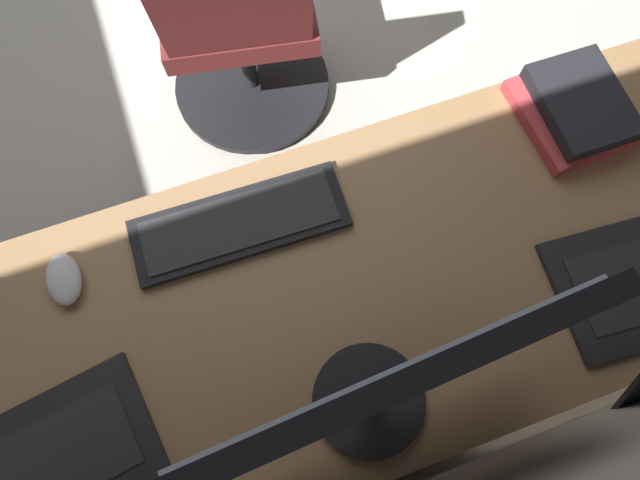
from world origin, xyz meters
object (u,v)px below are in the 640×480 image
Objects in this scene: drawer_pedestal at (331,343)px; mouse_main at (64,279)px; monitor_primary at (384,391)px; keyboard_main at (240,223)px; book_stack_near at (577,107)px; office_chair at (238,21)px.

mouse_main is at bearing -26.85° from drawer_pedestal.
keyboard_main is at bearing -73.43° from monitor_primary.
office_chair is at bearing -51.87° from book_stack_near.
keyboard_main is at bearing 0.11° from book_stack_near.
office_chair is at bearing -92.89° from monitor_primary.
drawer_pedestal is 0.65m from mouse_main.
book_stack_near is at bearing -179.89° from keyboard_main.
keyboard_main is 0.34m from mouse_main.
book_stack_near is (-0.73, -0.00, 0.02)m from keyboard_main.
keyboard_main reaches higher than drawer_pedestal.
office_chair is (-0.17, -0.71, -0.28)m from keyboard_main.
drawer_pedestal is at bearing 20.42° from book_stack_near.
mouse_main is (0.34, -0.00, 0.01)m from keyboard_main.
mouse_main is at bearing -0.02° from book_stack_near.
book_stack_near is 0.25× the size of office_chair.
mouse_main is 0.93m from office_chair.
drawer_pedestal is 2.92× the size of book_stack_near.
office_chair is (-0.51, -0.71, -0.29)m from mouse_main.
drawer_pedestal is at bearing 153.15° from mouse_main.
drawer_pedestal is 0.95m from office_chair.
book_stack_near reaches higher than drawer_pedestal.
monitor_primary reaches higher than drawer_pedestal.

